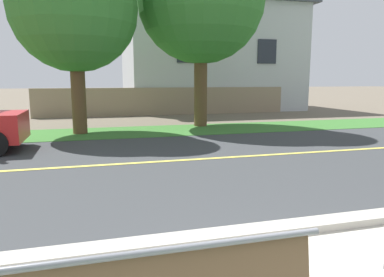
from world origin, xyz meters
name	(u,v)px	position (x,y,z in m)	size (l,w,h in m)	color
ground_plane	(156,149)	(0.00, 8.00, 0.00)	(140.00, 140.00, 0.00)	#665B4C
curb_edge	(243,234)	(0.00, 2.35, 0.06)	(44.00, 0.30, 0.11)	#ADA89E
street_asphalt	(168,161)	(0.00, 6.50, 0.00)	(52.00, 8.00, 0.01)	#383A3D
road_centre_line	(168,161)	(0.00, 6.50, 0.01)	(48.00, 0.14, 0.01)	#E0CC4C
far_verge_grass	(139,132)	(0.00, 11.35, 0.01)	(48.00, 2.80, 0.02)	#38702D
garden_wall	(166,101)	(2.17, 17.20, 0.70)	(13.00, 0.36, 1.40)	gray
house_across_street	(209,54)	(5.55, 20.39, 3.36)	(10.81, 6.91, 6.63)	#B7BCC1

